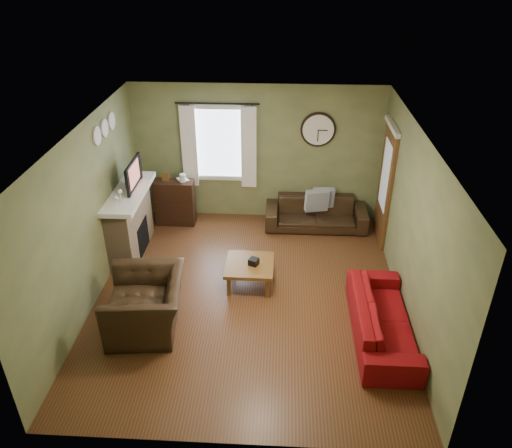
# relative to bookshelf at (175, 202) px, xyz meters

# --- Properties ---
(floor) EXTENTS (4.60, 5.20, 0.00)m
(floor) POSITION_rel_bookshelf_xyz_m (1.54, -2.20, -0.44)
(floor) COLOR #522F19
(floor) RESTS_ON ground
(ceiling) EXTENTS (4.60, 5.20, 0.00)m
(ceiling) POSITION_rel_bookshelf_xyz_m (1.54, -2.20, 2.16)
(ceiling) COLOR white
(ceiling) RESTS_ON ground
(wall_left) EXTENTS (0.00, 5.20, 2.60)m
(wall_left) POSITION_rel_bookshelf_xyz_m (-0.76, -2.20, 0.86)
(wall_left) COLOR olive
(wall_left) RESTS_ON ground
(wall_right) EXTENTS (0.00, 5.20, 2.60)m
(wall_right) POSITION_rel_bookshelf_xyz_m (3.84, -2.20, 0.86)
(wall_right) COLOR olive
(wall_right) RESTS_ON ground
(wall_back) EXTENTS (4.60, 0.00, 2.60)m
(wall_back) POSITION_rel_bookshelf_xyz_m (1.54, 0.40, 0.86)
(wall_back) COLOR olive
(wall_back) RESTS_ON ground
(wall_front) EXTENTS (4.60, 0.00, 2.60)m
(wall_front) POSITION_rel_bookshelf_xyz_m (1.54, -4.80, 0.86)
(wall_front) COLOR olive
(wall_front) RESTS_ON ground
(fireplace) EXTENTS (0.40, 1.40, 1.10)m
(fireplace) POSITION_rel_bookshelf_xyz_m (-0.56, -1.05, 0.11)
(fireplace) COLOR tan
(fireplace) RESTS_ON floor
(firebox) EXTENTS (0.04, 0.60, 0.55)m
(firebox) POSITION_rel_bookshelf_xyz_m (-0.37, -1.05, -0.14)
(firebox) COLOR black
(firebox) RESTS_ON fireplace
(mantel) EXTENTS (0.58, 1.60, 0.08)m
(mantel) POSITION_rel_bookshelf_xyz_m (-0.53, -1.05, 0.70)
(mantel) COLOR white
(mantel) RESTS_ON fireplace
(tv) EXTENTS (0.08, 0.60, 0.35)m
(tv) POSITION_rel_bookshelf_xyz_m (-0.51, -0.90, 0.91)
(tv) COLOR black
(tv) RESTS_ON mantel
(tv_screen) EXTENTS (0.02, 0.62, 0.36)m
(tv_screen) POSITION_rel_bookshelf_xyz_m (-0.43, -0.90, 0.97)
(tv_screen) COLOR #994C3F
(tv_screen) RESTS_ON mantel
(medallion_left) EXTENTS (0.28, 0.28, 0.03)m
(medallion_left) POSITION_rel_bookshelf_xyz_m (-0.74, -1.40, 1.81)
(medallion_left) COLOR white
(medallion_left) RESTS_ON wall_left
(medallion_mid) EXTENTS (0.28, 0.28, 0.03)m
(medallion_mid) POSITION_rel_bookshelf_xyz_m (-0.74, -1.05, 1.81)
(medallion_mid) COLOR white
(medallion_mid) RESTS_ON wall_left
(medallion_right) EXTENTS (0.28, 0.28, 0.03)m
(medallion_right) POSITION_rel_bookshelf_xyz_m (-0.74, -0.70, 1.81)
(medallion_right) COLOR white
(medallion_right) RESTS_ON wall_left
(window_pane) EXTENTS (1.00, 0.02, 1.30)m
(window_pane) POSITION_rel_bookshelf_xyz_m (0.84, 0.38, 1.06)
(window_pane) COLOR silver
(window_pane) RESTS_ON wall_back
(curtain_rod) EXTENTS (0.03, 0.03, 1.50)m
(curtain_rod) POSITION_rel_bookshelf_xyz_m (0.84, 0.28, 1.83)
(curtain_rod) COLOR black
(curtain_rod) RESTS_ON wall_back
(curtain_left) EXTENTS (0.28, 0.04, 1.55)m
(curtain_left) POSITION_rel_bookshelf_xyz_m (0.29, 0.28, 1.01)
(curtain_left) COLOR white
(curtain_left) RESTS_ON wall_back
(curtain_right) EXTENTS (0.28, 0.04, 1.55)m
(curtain_right) POSITION_rel_bookshelf_xyz_m (1.39, 0.28, 1.01)
(curtain_right) COLOR white
(curtain_right) RESTS_ON wall_back
(wall_clock) EXTENTS (0.64, 0.06, 0.64)m
(wall_clock) POSITION_rel_bookshelf_xyz_m (2.64, 0.35, 1.36)
(wall_clock) COLOR white
(wall_clock) RESTS_ON wall_back
(door) EXTENTS (0.05, 0.90, 2.10)m
(door) POSITION_rel_bookshelf_xyz_m (3.81, -0.35, 0.61)
(door) COLOR brown
(door) RESTS_ON floor
(bookshelf) EXTENTS (0.74, 0.31, 0.88)m
(bookshelf) POSITION_rel_bookshelf_xyz_m (0.00, 0.00, 0.00)
(bookshelf) COLOR black
(bookshelf) RESTS_ON floor
(book) EXTENTS (0.27, 0.29, 0.02)m
(book) POSITION_rel_bookshelf_xyz_m (0.10, 0.02, 0.52)
(book) COLOR brown
(book) RESTS_ON bookshelf
(sofa_brown) EXTENTS (1.89, 0.74, 0.55)m
(sofa_brown) POSITION_rel_bookshelf_xyz_m (2.67, 0.01, -0.16)
(sofa_brown) COLOR black
(sofa_brown) RESTS_ON floor
(pillow_left) EXTENTS (0.41, 0.15, 0.40)m
(pillow_left) POSITION_rel_bookshelf_xyz_m (2.80, 0.14, 0.11)
(pillow_left) COLOR gray
(pillow_left) RESTS_ON sofa_brown
(pillow_right) EXTENTS (0.45, 0.22, 0.43)m
(pillow_right) POSITION_rel_bookshelf_xyz_m (2.67, 0.01, 0.11)
(pillow_right) COLOR gray
(pillow_right) RESTS_ON sofa_brown
(sofa_red) EXTENTS (0.77, 1.97, 0.57)m
(sofa_red) POSITION_rel_bookshelf_xyz_m (3.43, -2.96, -0.15)
(sofa_red) COLOR maroon
(sofa_red) RESTS_ON floor
(armchair) EXTENTS (1.16, 1.29, 0.77)m
(armchair) POSITION_rel_bookshelf_xyz_m (0.17, -2.96, -0.05)
(armchair) COLOR black
(armchair) RESTS_ON floor
(coffee_table) EXTENTS (0.75, 0.75, 0.39)m
(coffee_table) POSITION_rel_bookshelf_xyz_m (1.54, -1.90, -0.24)
(coffee_table) COLOR brown
(coffee_table) RESTS_ON floor
(tissue_box) EXTENTS (0.18, 0.18, 0.10)m
(tissue_box) POSITION_rel_bookshelf_xyz_m (1.61, -1.92, -0.04)
(tissue_box) COLOR black
(tissue_box) RESTS_ON coffee_table
(wine_glass_a) EXTENTS (0.07, 0.07, 0.20)m
(wine_glass_a) POSITION_rel_bookshelf_xyz_m (-0.51, -1.64, 0.84)
(wine_glass_a) COLOR white
(wine_glass_a) RESTS_ON mantel
(wine_glass_b) EXTENTS (0.08, 0.08, 0.22)m
(wine_glass_b) POSITION_rel_bookshelf_xyz_m (-0.51, -1.44, 0.85)
(wine_glass_b) COLOR white
(wine_glass_b) RESTS_ON mantel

